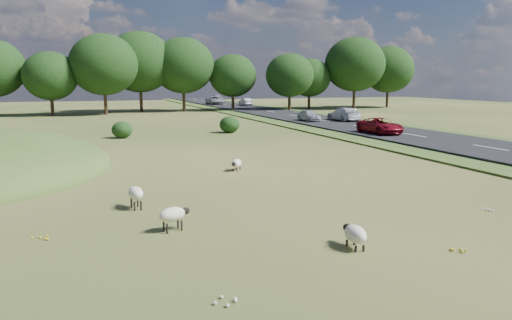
{
  "coord_description": "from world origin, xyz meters",
  "views": [
    {
      "loc": [
        -5.76,
        -17.65,
        4.71
      ],
      "look_at": [
        2.0,
        4.0,
        1.0
      ],
      "focal_mm": 35.0,
      "sensor_mm": 36.0,
      "label": 1
    }
  ],
  "objects_px": {
    "sheep_0": "(173,214)",
    "sheep_2": "(136,193)",
    "car_4": "(309,115)",
    "sheep_3": "(355,234)",
    "car_1": "(215,100)",
    "car_6": "(344,114)",
    "car_2": "(380,126)",
    "car_5": "(216,98)",
    "sheep_1": "(236,163)",
    "car_3": "(245,102)"
  },
  "relations": [
    {
      "from": "sheep_1",
      "to": "car_3",
      "type": "height_order",
      "value": "car_3"
    },
    {
      "from": "sheep_0",
      "to": "car_6",
      "type": "bearing_deg",
      "value": 33.43
    },
    {
      "from": "sheep_0",
      "to": "car_1",
      "type": "xyz_separation_m",
      "value": [
        21.19,
        73.85,
        0.44
      ]
    },
    {
      "from": "sheep_0",
      "to": "car_6",
      "type": "xyz_separation_m",
      "value": [
        24.99,
        33.38,
        0.43
      ]
    },
    {
      "from": "car_5",
      "to": "car_6",
      "type": "height_order",
      "value": "car_6"
    },
    {
      "from": "car_3",
      "to": "car_6",
      "type": "distance_m",
      "value": 34.13
    },
    {
      "from": "sheep_2",
      "to": "car_1",
      "type": "height_order",
      "value": "car_1"
    },
    {
      "from": "sheep_0",
      "to": "car_1",
      "type": "distance_m",
      "value": 76.83
    },
    {
      "from": "sheep_1",
      "to": "sheep_3",
      "type": "bearing_deg",
      "value": 32.66
    },
    {
      "from": "sheep_3",
      "to": "car_5",
      "type": "distance_m",
      "value": 92.43
    },
    {
      "from": "sheep_3",
      "to": "car_1",
      "type": "height_order",
      "value": "car_1"
    },
    {
      "from": "car_2",
      "to": "car_4",
      "type": "height_order",
      "value": "car_2"
    },
    {
      "from": "sheep_2",
      "to": "car_1",
      "type": "distance_m",
      "value": 73.97
    },
    {
      "from": "car_3",
      "to": "car_4",
      "type": "relative_size",
      "value": 1.06
    },
    {
      "from": "sheep_0",
      "to": "sheep_3",
      "type": "bearing_deg",
      "value": -56.16
    },
    {
      "from": "sheep_3",
      "to": "car_4",
      "type": "relative_size",
      "value": 0.32
    },
    {
      "from": "sheep_0",
      "to": "car_6",
      "type": "distance_m",
      "value": 41.7
    },
    {
      "from": "sheep_0",
      "to": "car_1",
      "type": "relative_size",
      "value": 0.21
    },
    {
      "from": "car_5",
      "to": "car_2",
      "type": "bearing_deg",
      "value": 86.71
    },
    {
      "from": "sheep_2",
      "to": "car_5",
      "type": "relative_size",
      "value": 0.25
    },
    {
      "from": "sheep_1",
      "to": "car_6",
      "type": "distance_m",
      "value": 31.19
    },
    {
      "from": "car_3",
      "to": "car_4",
      "type": "height_order",
      "value": "car_3"
    },
    {
      "from": "car_4",
      "to": "car_6",
      "type": "relative_size",
      "value": 0.74
    },
    {
      "from": "sheep_0",
      "to": "sheep_1",
      "type": "height_order",
      "value": "sheep_0"
    },
    {
      "from": "sheep_1",
      "to": "car_3",
      "type": "xyz_separation_m",
      "value": [
        19.95,
        58.09,
        0.51
      ]
    },
    {
      "from": "sheep_3",
      "to": "car_4",
      "type": "distance_m",
      "value": 41.15
    },
    {
      "from": "car_6",
      "to": "sheep_3",
      "type": "bearing_deg",
      "value": 60.86
    },
    {
      "from": "car_5",
      "to": "car_4",
      "type": "bearing_deg",
      "value": 85.86
    },
    {
      "from": "sheep_1",
      "to": "car_4",
      "type": "xyz_separation_m",
      "value": [
        16.15,
        24.87,
        0.49
      ]
    },
    {
      "from": "car_1",
      "to": "car_5",
      "type": "bearing_deg",
      "value": 73.65
    },
    {
      "from": "car_1",
      "to": "car_2",
      "type": "distance_m",
      "value": 53.25
    },
    {
      "from": "sheep_2",
      "to": "car_4",
      "type": "relative_size",
      "value": 0.32
    },
    {
      "from": "sheep_2",
      "to": "car_6",
      "type": "distance_m",
      "value": 39.68
    },
    {
      "from": "car_5",
      "to": "car_3",
      "type": "bearing_deg",
      "value": 90.0
    },
    {
      "from": "car_1",
      "to": "car_4",
      "type": "xyz_separation_m",
      "value": [
        0.0,
        -39.56,
        -0.11
      ]
    },
    {
      "from": "car_1",
      "to": "sheep_2",
      "type": "bearing_deg",
      "value": -107.3
    },
    {
      "from": "car_1",
      "to": "car_3",
      "type": "height_order",
      "value": "car_1"
    },
    {
      "from": "car_2",
      "to": "car_3",
      "type": "relative_size",
      "value": 1.19
    },
    {
      "from": "car_4",
      "to": "car_5",
      "type": "distance_m",
      "value": 52.65
    },
    {
      "from": "car_2",
      "to": "car_5",
      "type": "xyz_separation_m",
      "value": [
        3.8,
        66.2,
        0.03
      ]
    },
    {
      "from": "sheep_1",
      "to": "car_5",
      "type": "xyz_separation_m",
      "value": [
        19.95,
        77.38,
        0.54
      ]
    },
    {
      "from": "car_2",
      "to": "car_5",
      "type": "bearing_deg",
      "value": 86.71
    },
    {
      "from": "car_3",
      "to": "car_6",
      "type": "bearing_deg",
      "value": 90.0
    },
    {
      "from": "car_4",
      "to": "sheep_3",
      "type": "bearing_deg",
      "value": -113.9
    },
    {
      "from": "car_2",
      "to": "sheep_1",
      "type": "bearing_deg",
      "value": -145.29
    },
    {
      "from": "sheep_2",
      "to": "car_2",
      "type": "height_order",
      "value": "car_2"
    },
    {
      "from": "sheep_0",
      "to": "car_5",
      "type": "bearing_deg",
      "value": 54.18
    },
    {
      "from": "sheep_1",
      "to": "sheep_2",
      "type": "height_order",
      "value": "sheep_2"
    },
    {
      "from": "sheep_0",
      "to": "sheep_2",
      "type": "relative_size",
      "value": 0.95
    },
    {
      "from": "car_1",
      "to": "car_6",
      "type": "relative_size",
      "value": 1.06
    }
  ]
}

